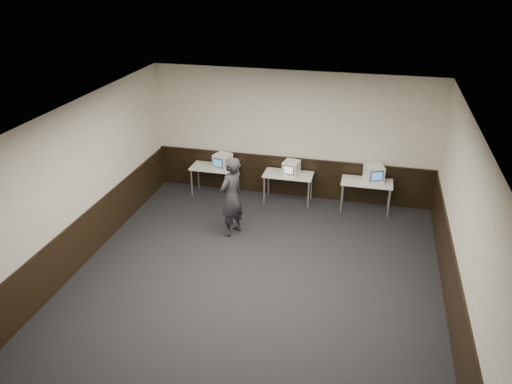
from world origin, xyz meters
TOP-DOWN VIEW (x-y plane):
  - floor at (0.00, 0.00)m, footprint 8.00×8.00m
  - ceiling at (0.00, 0.00)m, footprint 8.00×8.00m
  - back_wall at (0.00, 4.00)m, footprint 7.00×0.00m
  - front_wall at (0.00, -4.00)m, footprint 7.00×0.00m
  - left_wall at (-3.50, 0.00)m, footprint 0.00×8.00m
  - right_wall at (3.50, 0.00)m, footprint 0.00×8.00m
  - wainscot_back at (0.00, 3.98)m, footprint 6.98×0.04m
  - wainscot_left at (-3.48, 0.00)m, footprint 0.04×7.98m
  - wainscot_right at (3.48, 0.00)m, footprint 0.04×7.98m
  - wainscot_rail at (0.00, 3.96)m, footprint 6.98×0.06m
  - desk_left at (-1.90, 3.60)m, footprint 1.20×0.60m
  - desk_center at (0.00, 3.60)m, footprint 1.20×0.60m
  - desk_right at (1.90, 3.60)m, footprint 1.20×0.60m
  - emac_left at (-1.67, 3.56)m, footprint 0.49×0.50m
  - emac_center at (0.07, 3.55)m, footprint 0.42×0.44m
  - emac_right at (2.04, 3.65)m, footprint 0.53×0.54m
  - person at (-0.92, 1.75)m, footprint 0.66×0.78m

SIDE VIEW (x-z plane):
  - floor at x=0.00m, z-range 0.00..0.00m
  - wainscot_back at x=0.00m, z-range 0.00..1.00m
  - wainscot_left at x=-3.48m, z-range 0.00..1.00m
  - wainscot_right at x=3.48m, z-range 0.00..1.00m
  - desk_left at x=-1.90m, z-range 0.30..1.05m
  - desk_center at x=0.00m, z-range 0.30..1.05m
  - desk_right at x=1.90m, z-range 0.30..1.05m
  - person at x=-0.92m, z-range 0.00..1.80m
  - emac_center at x=0.07m, z-range 0.75..1.11m
  - emac_left at x=-1.67m, z-range 0.75..1.13m
  - emac_right at x=2.04m, z-range 0.75..1.16m
  - wainscot_rail at x=0.00m, z-range 1.00..1.04m
  - back_wall at x=0.00m, z-range -1.90..5.10m
  - front_wall at x=0.00m, z-range -1.90..5.10m
  - left_wall at x=-3.50m, z-range -2.40..5.60m
  - right_wall at x=3.50m, z-range -2.40..5.60m
  - ceiling at x=0.00m, z-range 3.20..3.20m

